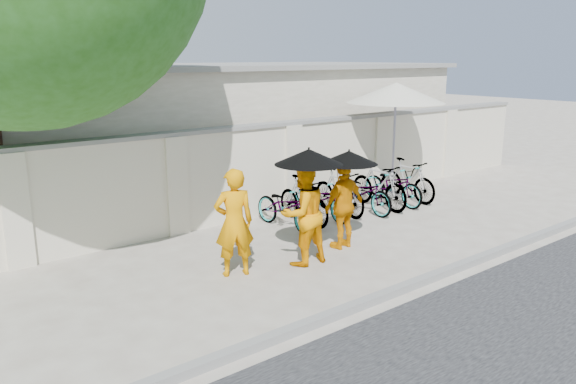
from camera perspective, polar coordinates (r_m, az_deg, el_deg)
ground at (r=9.84m, az=2.73°, el=-7.43°), size 80.00×80.00×0.00m
kerb at (r=8.72m, az=10.26°, el=-10.09°), size 40.00×0.16×0.12m
compound_wall at (r=12.57m, az=-3.46°, el=1.98°), size 20.00×0.30×2.00m
building_behind at (r=16.17m, az=-8.44°, el=6.62°), size 14.00×6.00×3.20m
monk_left at (r=9.18m, az=-5.50°, el=-3.11°), size 0.76×0.63×1.80m
monk_center at (r=9.64m, az=1.54°, el=-2.19°), size 0.90×0.72×1.81m
parasol_center at (r=9.39m, az=2.13°, el=3.60°), size 1.16×1.16×1.01m
monk_right at (r=10.53m, az=5.70°, el=-1.32°), size 1.00×0.48×1.66m
parasol_right at (r=10.29m, az=6.21°, el=3.52°), size 1.06×1.06×0.92m
patio_umbrella at (r=14.35m, az=10.91°, el=9.75°), size 2.47×2.47×2.91m
bike_0 at (r=11.73m, az=-0.24°, el=-1.54°), size 0.72×1.80×0.93m
bike_1 at (r=12.11m, az=1.58°, el=-0.82°), size 0.57×1.73×1.03m
bike_2 at (r=12.48m, az=3.48°, el=-0.66°), size 0.71×1.78×0.92m
bike_3 at (r=12.85m, az=5.21°, el=0.03°), size 0.63×1.78×1.05m
bike_4 at (r=13.09m, az=7.60°, el=0.00°), size 0.65×1.82×0.95m
bike_5 at (r=13.47m, az=9.22°, el=0.66°), size 0.64×1.86×1.10m
bike_6 at (r=13.91m, az=10.64°, el=0.72°), size 0.68×1.85×0.97m
bike_7 at (r=14.31m, az=12.07°, el=1.21°), size 0.57×1.78×1.06m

